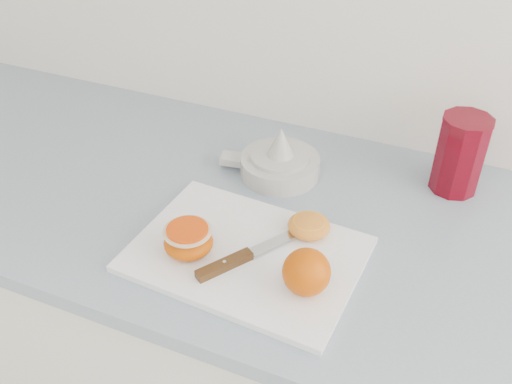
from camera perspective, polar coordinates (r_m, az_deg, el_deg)
counter at (r=1.33m, az=5.18°, el=-17.90°), size 2.52×0.64×0.89m
cutting_board at (r=0.92m, az=-1.00°, el=-6.24°), size 0.37×0.28×0.01m
whole_orange at (r=0.84m, az=5.07°, el=-7.98°), size 0.07×0.07×0.07m
half_orange at (r=0.91m, az=-6.79°, el=-4.85°), size 0.08×0.08×0.05m
squeezed_shell at (r=0.95m, az=5.32°, el=-3.34°), size 0.07×0.07×0.03m
paring_knife at (r=0.90m, az=-2.09°, el=-6.82°), size 0.14×0.20×0.01m
citrus_juicer at (r=1.10m, az=2.33°, el=3.03°), size 0.19×0.15×0.10m
red_tumbler at (r=1.10m, az=19.67°, el=3.32°), size 0.09×0.09×0.15m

